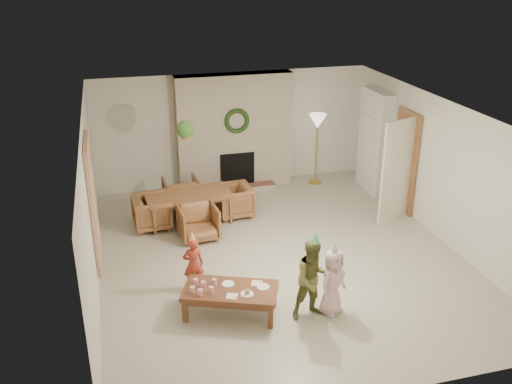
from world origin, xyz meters
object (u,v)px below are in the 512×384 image
object	(u,v)px
dining_table	(189,208)
dining_chair_right	(234,201)
dining_chair_far	(181,193)
dining_chair_left	(152,212)
coffee_table_top	(230,291)
child_plaid	(314,279)
dining_chair_near	(198,222)
child_pink	(333,282)
child_red	(194,264)

from	to	relation	value
dining_table	dining_chair_right	xyz separation A→B (m)	(0.89, 0.07, 0.03)
dining_table	dining_chair_far	xyz separation A→B (m)	(-0.05, 0.71, 0.03)
dining_chair_left	coffee_table_top	bearing A→B (deg)	-169.58
dining_table	child_plaid	xyz separation A→B (m)	(1.22, -3.49, 0.31)
dining_chair_right	child_plaid	size ratio (longest dim) A/B	0.58
dining_chair_near	child_pink	bearing A→B (deg)	-66.54
dining_table	dining_chair_left	world-z (taller)	dining_chair_left
dining_chair_left	dining_chair_near	bearing A→B (deg)	-135.00
dining_table	child_plaid	distance (m)	3.71
child_pink	child_plaid	bearing A→B (deg)	148.34
dining_chair_right	dining_chair_near	bearing A→B (deg)	-51.34
dining_chair_right	child_plaid	bearing A→B (deg)	0.95
child_pink	dining_chair_left	bearing A→B (deg)	89.16
child_red	child_plaid	distance (m)	1.88
child_red	coffee_table_top	bearing A→B (deg)	117.62
coffee_table_top	child_plaid	distance (m)	1.19
coffee_table_top	child_pink	bearing A→B (deg)	8.53
dining_table	child_red	bearing A→B (deg)	-101.48
dining_chair_left	dining_chair_far	bearing A→B (deg)	-45.00
dining_chair_left	dining_chair_right	size ratio (longest dim) A/B	1.00
child_plaid	dining_chair_right	bearing A→B (deg)	91.33
dining_chair_right	dining_chair_far	bearing A→B (deg)	-128.66
dining_chair_left	coffee_table_top	world-z (taller)	dining_chair_left
coffee_table_top	child_pink	xyz separation A→B (m)	(1.41, -0.34, 0.12)
dining_chair_near	child_pink	size ratio (longest dim) A/B	0.69
dining_chair_far	dining_chair_right	world-z (taller)	same
dining_chair_right	coffee_table_top	world-z (taller)	dining_chair_right
dining_chair_far	child_plaid	size ratio (longest dim) A/B	0.58
dining_table	dining_chair_near	size ratio (longest dim) A/B	2.34
child_red	dining_chair_far	bearing A→B (deg)	-94.83
dining_chair_right	child_pink	size ratio (longest dim) A/B	0.69
child_pink	coffee_table_top	bearing A→B (deg)	132.67
dining_chair_right	child_pink	xyz separation A→B (m)	(0.63, -3.55, 0.19)
dining_chair_far	dining_chair_right	distance (m)	1.14
dining_chair_left	dining_chair_right	xyz separation A→B (m)	(1.60, 0.12, 0.00)
coffee_table_top	child_red	world-z (taller)	child_red
dining_chair_left	child_red	world-z (taller)	child_red
dining_chair_left	child_red	size ratio (longest dim) A/B	0.79
dining_chair_left	coffee_table_top	xyz separation A→B (m)	(0.81, -3.09, 0.06)
dining_chair_near	coffee_table_top	distance (m)	2.43
child_red	dining_chair_left	bearing A→B (deg)	-80.28
dining_chair_far	child_red	size ratio (longest dim) A/B	0.79
dining_table	dining_chair_right	world-z (taller)	dining_chair_right
dining_chair_far	coffee_table_top	size ratio (longest dim) A/B	0.52
dining_chair_left	child_plaid	size ratio (longest dim) A/B	0.58
dining_chair_far	child_plaid	distance (m)	4.40
child_red	dining_chair_near	bearing A→B (deg)	-102.20
child_red	dining_table	bearing A→B (deg)	-97.45
dining_chair_far	child_pink	size ratio (longest dim) A/B	0.69
child_red	child_pink	distance (m)	2.12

